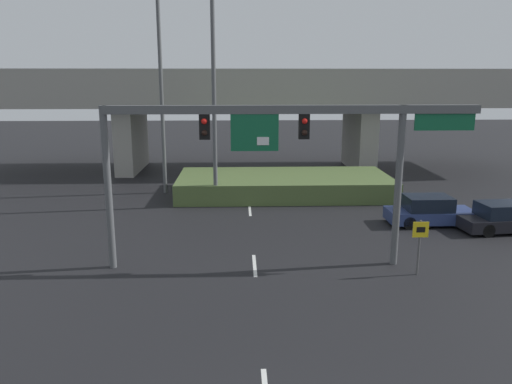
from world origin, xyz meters
TOP-DOWN VIEW (x-y plane):
  - lane_markings at (0.00, 15.22)m, footprint 0.14×27.88m
  - signal_gantry at (0.95, 10.97)m, footprint 14.32×0.44m
  - speed_limit_sign at (6.19, 9.79)m, footprint 0.60×0.11m
  - highway_light_pole_near at (-1.97, 20.59)m, footprint 0.70×0.36m
  - highway_light_pole_far at (-5.42, 24.10)m, footprint 0.70×0.36m
  - overpass_bridge at (0.00, 32.42)m, footprint 43.41×8.43m
  - grass_embankment at (2.28, 23.46)m, footprint 13.47×6.25m
  - parked_sedan_near_right at (9.13, 16.43)m, footprint 4.38×1.86m
  - parked_sedan_mid_right at (12.40, 15.13)m, footprint 4.71×2.19m

SIDE VIEW (x-z plane):
  - lane_markings at x=0.00m, z-range 0.00..0.01m
  - grass_embankment at x=2.28m, z-range 0.00..1.23m
  - parked_sedan_mid_right at x=12.40m, z-range -0.05..1.38m
  - parked_sedan_near_right at x=9.13m, z-range -0.06..1.42m
  - speed_limit_sign at x=6.19m, z-range 0.33..2.50m
  - signal_gantry at x=0.95m, z-range 1.89..8.25m
  - overpass_bridge at x=0.00m, z-range 1.73..9.70m
  - highway_light_pole_far at x=-5.42m, z-range 0.38..14.85m
  - highway_light_pole_near at x=-1.97m, z-range 0.38..17.39m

